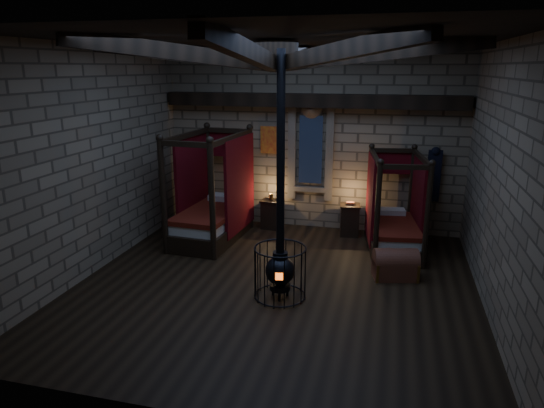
% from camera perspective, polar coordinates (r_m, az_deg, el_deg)
% --- Properties ---
extents(room, '(7.02, 7.02, 4.29)m').
position_cam_1_polar(room, '(8.07, 0.62, 15.54)').
color(room, black).
rests_on(room, ground).
extents(bed_left, '(1.35, 2.36, 2.39)m').
position_cam_1_polar(bed_left, '(11.05, -6.97, -1.08)').
color(bed_left, black).
rests_on(bed_left, ground).
extents(bed_right, '(1.29, 2.08, 2.05)m').
position_cam_1_polar(bed_right, '(10.65, 14.08, -2.59)').
color(bed_right, black).
rests_on(bed_right, ground).
extents(trunk_left, '(0.78, 0.54, 0.54)m').
position_cam_1_polar(trunk_left, '(10.70, -9.55, -3.75)').
color(trunk_left, brown).
rests_on(trunk_left, ground).
extents(trunk_right, '(0.88, 0.67, 0.58)m').
position_cam_1_polar(trunk_right, '(9.31, 14.31, -6.95)').
color(trunk_right, brown).
rests_on(trunk_right, ground).
extents(nightstand_left, '(0.48, 0.46, 0.86)m').
position_cam_1_polar(nightstand_left, '(11.72, -0.12, -1.14)').
color(nightstand_left, black).
rests_on(nightstand_left, ground).
extents(nightstand_right, '(0.51, 0.49, 0.80)m').
position_cam_1_polar(nightstand_right, '(11.37, 9.11, -1.83)').
color(nightstand_right, black).
rests_on(nightstand_right, ground).
extents(stove, '(0.88, 0.88, 4.05)m').
position_cam_1_polar(stove, '(8.17, 0.97, -7.28)').
color(stove, black).
rests_on(stove, ground).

